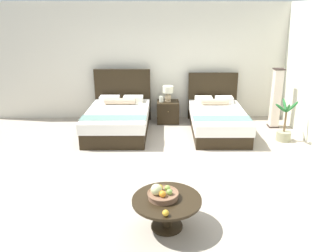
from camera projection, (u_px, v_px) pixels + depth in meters
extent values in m
cube|color=#AA9D8D|center=(170.00, 167.00, 6.07)|extent=(9.70, 9.61, 0.02)
cube|color=silver|center=(167.00, 62.00, 8.43)|extent=(9.70, 0.12, 2.88)
cube|color=black|center=(118.00, 127.00, 7.63)|extent=(1.36, 2.00, 0.33)
cube|color=white|center=(118.00, 115.00, 7.54)|extent=(1.40, 2.04, 0.23)
cube|color=black|center=(123.00, 95.00, 8.43)|extent=(1.40, 0.09, 1.30)
cube|color=white|center=(110.00, 99.00, 8.16)|extent=(0.48, 0.31, 0.14)
cube|color=white|center=(133.00, 99.00, 8.16)|extent=(0.48, 0.31, 0.14)
cylinder|color=#C7AD8E|center=(120.00, 101.00, 7.93)|extent=(0.73, 0.16, 0.15)
cube|color=slate|center=(114.00, 118.00, 6.96)|extent=(1.38, 0.39, 0.01)
cube|color=black|center=(217.00, 127.00, 7.69)|extent=(1.20, 2.08, 0.28)
cube|color=white|center=(218.00, 116.00, 7.60)|extent=(1.24, 2.12, 0.24)
cube|color=black|center=(212.00, 96.00, 8.54)|extent=(1.24, 0.09, 1.20)
cube|color=white|center=(204.00, 100.00, 8.27)|extent=(0.42, 0.31, 0.14)
cube|color=white|center=(224.00, 100.00, 8.27)|extent=(0.42, 0.31, 0.14)
cylinder|color=#C7AD8E|center=(215.00, 102.00, 8.04)|extent=(0.64, 0.16, 0.15)
cube|color=slate|center=(222.00, 118.00, 7.05)|extent=(1.23, 0.43, 0.01)
cube|color=black|center=(168.00, 112.00, 8.37)|extent=(0.54, 0.48, 0.54)
sphere|color=tan|center=(168.00, 112.00, 8.10)|extent=(0.02, 0.02, 0.02)
cylinder|color=tan|center=(168.00, 101.00, 8.29)|extent=(0.16, 0.16, 0.02)
ellipsoid|color=tan|center=(168.00, 97.00, 8.26)|extent=(0.16, 0.16, 0.17)
cylinder|color=#99844C|center=(168.00, 93.00, 8.23)|extent=(0.02, 0.02, 0.04)
cylinder|color=beige|center=(168.00, 89.00, 8.19)|extent=(0.26, 0.26, 0.16)
cylinder|color=silver|center=(161.00, 99.00, 8.21)|extent=(0.11, 0.11, 0.13)
torus|color=silver|center=(161.00, 97.00, 8.19)|extent=(0.10, 0.10, 0.01)
cylinder|color=black|center=(167.00, 226.00, 4.38)|extent=(0.42, 0.42, 0.02)
cylinder|color=black|center=(167.00, 214.00, 4.32)|extent=(0.13, 0.13, 0.39)
cylinder|color=black|center=(167.00, 200.00, 4.25)|extent=(0.89, 0.89, 0.04)
cylinder|color=brown|center=(163.00, 195.00, 4.25)|extent=(0.38, 0.38, 0.07)
torus|color=brown|center=(163.00, 193.00, 4.24)|extent=(0.40, 0.40, 0.02)
sphere|color=beige|center=(156.00, 190.00, 4.20)|extent=(0.15, 0.15, 0.15)
sphere|color=orange|center=(162.00, 194.00, 4.14)|extent=(0.09, 0.09, 0.09)
sphere|color=#84AB4C|center=(169.00, 192.00, 4.19)|extent=(0.08, 0.08, 0.08)
sphere|color=#8AA445|center=(167.00, 188.00, 4.29)|extent=(0.08, 0.08, 0.08)
sphere|color=gold|center=(160.00, 188.00, 4.29)|extent=(0.08, 0.08, 0.08)
sphere|color=gold|center=(166.00, 213.00, 3.87)|extent=(0.08, 0.08, 0.08)
cube|color=#2F231E|center=(273.00, 126.00, 8.12)|extent=(0.24, 0.24, 0.03)
cube|color=beige|center=(276.00, 98.00, 7.89)|extent=(0.20, 0.20, 1.36)
cube|color=#2F231E|center=(279.00, 69.00, 7.66)|extent=(0.24, 0.24, 0.02)
cylinder|color=gray|center=(283.00, 136.00, 7.23)|extent=(0.31, 0.31, 0.21)
cylinder|color=brown|center=(285.00, 122.00, 7.13)|extent=(0.04, 0.04, 0.44)
ellipsoid|color=#24642D|center=(292.00, 107.00, 7.04)|extent=(0.29, 0.11, 0.27)
ellipsoid|color=#24642D|center=(285.00, 105.00, 7.16)|extent=(0.07, 0.33, 0.27)
ellipsoid|color=#24642D|center=(281.00, 108.00, 7.04)|extent=(0.28, 0.10, 0.23)
ellipsoid|color=#24642D|center=(288.00, 108.00, 6.91)|extent=(0.10, 0.28, 0.28)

